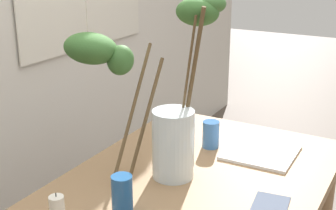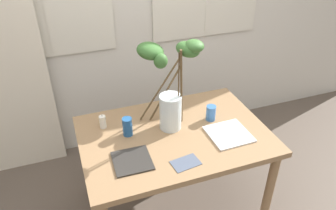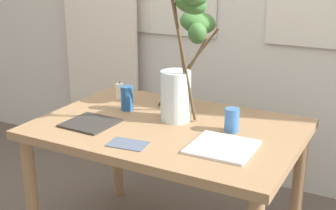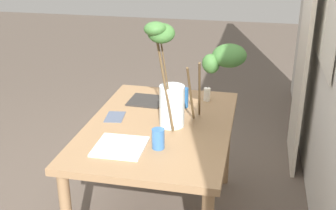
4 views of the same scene
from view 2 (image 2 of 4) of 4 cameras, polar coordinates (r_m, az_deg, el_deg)
ground at (r=2.79m, az=0.95°, el=-16.92°), size 14.00×14.00×0.00m
dining_table at (r=2.34m, az=1.09°, el=-6.66°), size 1.29×0.89×0.73m
vase_with_branches at (r=2.24m, az=-0.09°, el=4.23°), size 0.40×0.59×0.67m
drinking_glass_blue_left at (r=2.25m, az=-7.04°, el=-3.75°), size 0.07×0.07×0.13m
drinking_glass_blue_right at (r=2.40m, az=7.44°, el=-1.37°), size 0.07×0.07×0.11m
plate_square_left at (r=2.07m, az=-6.23°, el=-9.57°), size 0.24×0.24×0.01m
plate_square_right at (r=2.30m, az=10.49°, el=-4.97°), size 0.28×0.28×0.01m
napkin_folded at (r=2.05m, az=3.09°, el=-9.98°), size 0.19×0.13×0.00m
pillar_candle at (r=2.36m, az=-11.24°, el=-2.87°), size 0.05×0.05×0.11m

